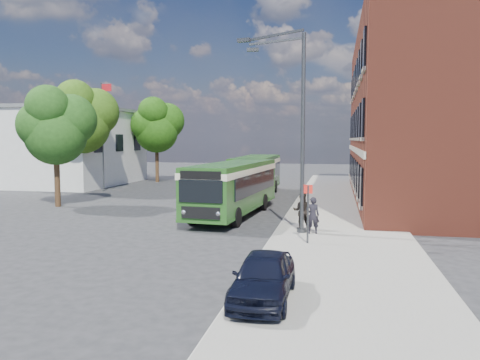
% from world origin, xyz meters
% --- Properties ---
extents(ground, '(120.00, 120.00, 0.00)m').
position_xyz_m(ground, '(0.00, 0.00, 0.00)').
color(ground, '#28282A').
rests_on(ground, ground).
extents(pavement, '(6.00, 48.00, 0.15)m').
position_xyz_m(pavement, '(7.00, 8.00, 0.07)').
color(pavement, gray).
rests_on(pavement, ground).
extents(kerb_line, '(0.12, 48.00, 0.01)m').
position_xyz_m(kerb_line, '(3.95, 8.00, 0.01)').
color(kerb_line, beige).
rests_on(kerb_line, ground).
extents(brick_office, '(12.10, 26.00, 14.20)m').
position_xyz_m(brick_office, '(14.00, 12.00, 6.97)').
color(brick_office, maroon).
rests_on(brick_office, ground).
extents(white_building, '(9.40, 13.40, 7.30)m').
position_xyz_m(white_building, '(-18.00, 18.00, 3.66)').
color(white_building, silver).
rests_on(white_building, ground).
extents(flagpole, '(0.95, 0.10, 9.00)m').
position_xyz_m(flagpole, '(-12.45, 13.00, 4.94)').
color(flagpole, '#37393C').
rests_on(flagpole, ground).
extents(street_lamp, '(2.96, 2.38, 9.00)m').
position_xyz_m(street_lamp, '(4.84, -2.00, 4.79)').
color(street_lamp, '#37393C').
rests_on(street_lamp, ground).
extents(bus_stop_sign, '(0.35, 0.08, 2.52)m').
position_xyz_m(bus_stop_sign, '(5.60, -4.20, 1.51)').
color(bus_stop_sign, '#37393C').
rests_on(bus_stop_sign, ground).
extents(bus_front, '(3.40, 10.70, 3.02)m').
position_xyz_m(bus_front, '(1.00, 2.75, 1.83)').
color(bus_front, '#24561C').
rests_on(bus_front, ground).
extents(bus_rear, '(2.73, 10.30, 3.02)m').
position_xyz_m(bus_rear, '(0.64, 12.45, 1.83)').
color(bus_rear, '#1D4D11').
rests_on(bus_rear, ground).
extents(parked_car, '(1.48, 3.67, 1.25)m').
position_xyz_m(parked_car, '(4.88, -11.21, 0.78)').
color(parked_car, black).
rests_on(parked_car, pavement).
extents(pedestrian_a, '(0.66, 0.48, 1.65)m').
position_xyz_m(pedestrian_a, '(5.70, -2.23, 0.98)').
color(pedestrian_a, black).
rests_on(pedestrian_a, pavement).
extents(pedestrian_b, '(0.84, 0.66, 1.73)m').
position_xyz_m(pedestrian_b, '(5.14, -1.23, 1.01)').
color(pedestrian_b, black).
rests_on(pedestrian_b, pavement).
extents(tree_left, '(4.56, 4.34, 7.71)m').
position_xyz_m(tree_left, '(-10.88, 3.90, 5.23)').
color(tree_left, '#362313').
rests_on(tree_left, ground).
extents(tree_mid, '(5.36, 5.10, 9.05)m').
position_xyz_m(tree_mid, '(-13.67, 11.81, 6.14)').
color(tree_mid, '#362313').
rests_on(tree_mid, ground).
extents(tree_right, '(5.05, 4.80, 8.53)m').
position_xyz_m(tree_right, '(-11.10, 21.57, 5.79)').
color(tree_right, '#362313').
rests_on(tree_right, ground).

